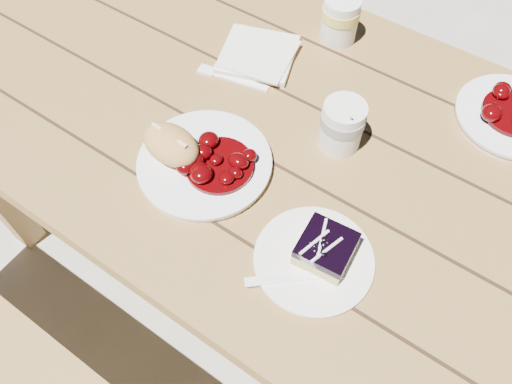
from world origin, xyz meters
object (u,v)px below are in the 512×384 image
Objects in this scene: second_plate at (512,117)px; dessert_plate at (314,260)px; picnic_table at (329,204)px; bread_roll at (171,145)px; coffee_cup at (342,125)px; second_cup at (340,20)px; blueberry_cake at (326,248)px; main_plate at (205,164)px.

dessert_plate is at bearing -108.72° from second_plate.
bread_roll is (-0.25, -0.18, 0.21)m from picnic_table.
coffee_cup is at bearing 42.23° from bread_roll.
bread_roll reaches higher than picnic_table.
dessert_plate is at bearing -72.01° from picnic_table.
second_cup is at bearing 119.92° from coffee_cup.
second_cup is (-0.24, 0.47, 0.02)m from blueberry_cake.
picnic_table is 20.78× the size of coffee_cup.
picnic_table is 22.75× the size of blueberry_cake.
second_cup reaches higher than main_plate.
coffee_cup is at bearing 47.27° from main_plate.
main_plate is at bearing 167.14° from blueberry_cake.
second_cup is at bearing 120.39° from picnic_table.
picnic_table is 17.58× the size of bread_roll.
second_plate is at bearing 49.44° from picnic_table.
main_plate is at bearing 168.90° from dessert_plate.
blueberry_cake is at bearing -68.09° from picnic_table.
bread_roll is at bearing -160.02° from main_plate.
blueberry_cake is 0.91× the size of second_cup.
second_cup reaches higher than bread_roll.
second_plate is 0.40m from second_cup.
picnic_table is at bearing 39.24° from main_plate.
second_cup reaches higher than dessert_plate.
coffee_cup is 1.00× the size of second_cup.
main_plate is 2.45× the size of second_cup.
coffee_cup is (0.17, 0.19, 0.04)m from main_plate.
dessert_plate is (0.31, -0.03, -0.04)m from bread_roll.
blueberry_cake is at bearing -62.88° from second_cup.
dessert_plate is 0.03m from blueberry_cake.
coffee_cup is (0.23, 0.21, 0.00)m from bread_roll.
dessert_plate is (0.07, -0.21, 0.17)m from picnic_table.
picnic_table is 0.37m from bread_roll.
main_plate is 0.07m from bread_roll.
second_plate is at bearing -2.60° from second_cup.
picnic_table is 0.27m from dessert_plate.
coffee_cup is 0.46× the size of second_plate.
main_plate is 0.26m from coffee_cup.
bread_roll is at bearing -136.99° from second_plate.
main_plate is 1.26× the size of dessert_plate.
second_plate is (0.16, 0.47, 0.00)m from dessert_plate.
coffee_cup is at bearing 124.28° from picnic_table.
dessert_plate is 0.89× the size of second_plate.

